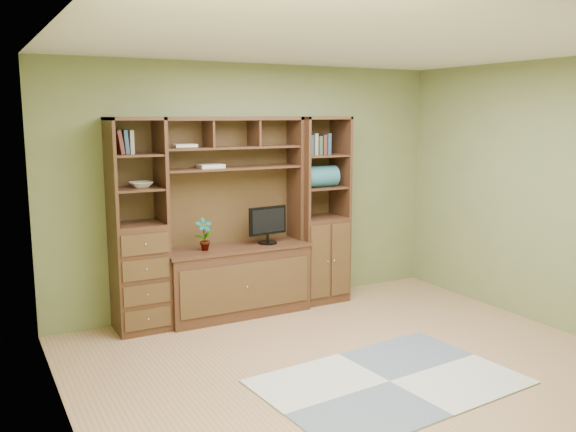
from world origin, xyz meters
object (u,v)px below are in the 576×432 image
left_tower (138,226)px  monitor (268,218)px  right_tower (320,210)px  center_hutch (236,218)px

left_tower → monitor: bearing=-3.2°
right_tower → monitor: 0.69m
center_hutch → monitor: 0.34m
left_tower → right_tower: (2.02, 0.00, 0.00)m
center_hutch → right_tower: same height
left_tower → center_hutch: bearing=-2.3°
right_tower → center_hutch: bearing=-177.8°
center_hutch → left_tower: size_ratio=1.00×
center_hutch → monitor: size_ratio=3.78×
monitor → right_tower: bearing=-0.5°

